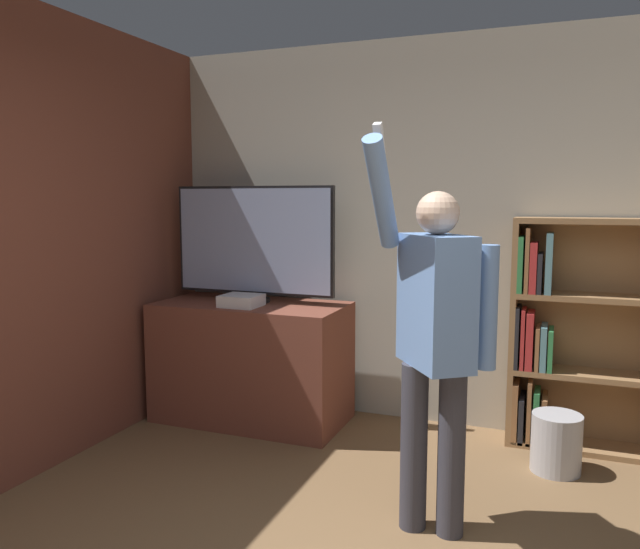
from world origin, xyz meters
TOP-DOWN VIEW (x-y plane):
  - wall_back at (0.00, 2.79)m, footprint 6.37×0.09m
  - wall_side_brick at (-2.21, 1.38)m, footprint 0.06×4.36m
  - tv_ledge at (-1.45, 2.33)m, footprint 1.35×0.67m
  - television at (-1.45, 2.39)m, footprint 1.22×0.22m
  - game_console at (-1.45, 2.19)m, footprint 0.26×0.24m
  - bookshelf at (0.66, 2.61)m, footprint 0.90×0.28m
  - person at (0.07, 1.27)m, footprint 0.56×0.54m
  - waste_bin at (0.63, 2.19)m, footprint 0.29×0.29m

SIDE VIEW (x-z plane):
  - waste_bin at x=0.63m, z-range 0.00..0.35m
  - tv_ledge at x=-1.45m, z-range 0.00..0.86m
  - bookshelf at x=0.66m, z-range -0.02..1.46m
  - game_console at x=-1.45m, z-range 0.86..0.94m
  - person at x=0.07m, z-range 0.02..1.95m
  - television at x=-1.45m, z-range 0.87..1.70m
  - wall_side_brick at x=-2.21m, z-range 0.00..2.70m
  - wall_back at x=0.00m, z-range 0.00..2.70m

